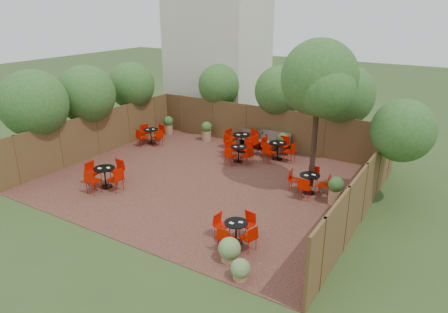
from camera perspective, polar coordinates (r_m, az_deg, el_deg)
The scene contains 13 objects.
ground at distance 16.25m, azimuth -2.44°, elevation -3.51°, with size 80.00×80.00×0.00m, color #354F23.
courtyard_paving at distance 16.25m, azimuth -2.44°, elevation -3.47°, with size 12.00×10.00×0.02m, color #381917.
fence_back at distance 20.00m, azimuth 5.55°, elevation 4.10°, with size 12.00×0.08×2.00m, color brown.
fence_left at distance 19.71m, azimuth -17.15°, elevation 3.02°, with size 0.08×10.00×2.00m, color brown.
fence_right at distance 13.70m, azimuth 18.90°, elevation -4.83°, with size 0.08×10.00×2.00m, color brown.
neighbour_building at distance 24.16m, azimuth -0.82°, elevation 14.27°, with size 5.00×4.00×8.00m, color beige.
overhang_foliage at distance 18.53m, azimuth -3.99°, elevation 8.44°, with size 15.74×11.05×2.76m.
courtyard_tree at distance 14.88m, azimuth 13.05°, elevation 10.04°, with size 2.82×2.73×5.54m.
park_bench_left at distance 19.97m, azimuth 4.18°, elevation 2.49°, with size 1.39×0.49×0.85m.
park_bench_right at distance 19.51m, azimuth 7.04°, elevation 2.11°, with size 1.53×0.49×0.95m.
bistro_tables at distance 17.20m, azimuth -0.51°, elevation -0.44°, with size 10.37×8.67×0.96m.
planters at distance 19.02m, azimuth 2.09°, elevation 1.90°, with size 10.72×4.46×1.00m.
low_shrubs at distance 11.64m, azimuth 6.46°, elevation -12.29°, with size 2.78×4.01×0.68m.
Camera 1 is at (8.36, -12.28, 6.59)m, focal length 32.78 mm.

